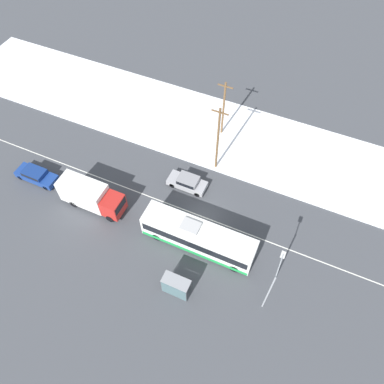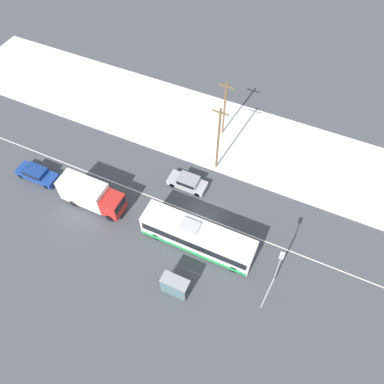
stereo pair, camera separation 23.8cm
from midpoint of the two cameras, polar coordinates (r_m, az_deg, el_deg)
ground_plane at (r=39.47m, az=1.56°, el=-3.83°), size 120.00×120.00×0.00m
snow_lot at (r=46.45m, az=7.46°, el=7.89°), size 80.00×11.58×0.12m
lane_marking_center at (r=39.47m, az=1.56°, el=-3.83°), size 60.00×0.12×0.00m
city_bus at (r=36.50m, az=0.78°, el=-6.87°), size 11.28×2.57×3.20m
box_truck at (r=40.26m, az=-15.36°, el=-0.48°), size 6.96×2.30×3.22m
sedan_car at (r=41.04m, az=-0.85°, el=1.55°), size 4.31×1.80×1.47m
parked_car_near_truck at (r=45.17m, az=-22.82°, el=2.43°), size 4.79×1.80×1.44m
pedestrian_at_stop at (r=35.50m, az=-3.15°, el=-12.65°), size 0.56×0.25×1.57m
bus_shelter at (r=34.35m, az=-2.82°, el=-14.22°), size 2.53×1.20×2.40m
streetlamp at (r=32.29m, az=11.90°, el=-13.47°), size 0.36×2.61×6.64m
utility_pole_roadside at (r=39.92m, az=3.79°, el=8.03°), size 1.80×0.24×8.94m
utility_pole_snowlot at (r=44.31m, az=4.67°, el=12.60°), size 1.80×0.24×7.66m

